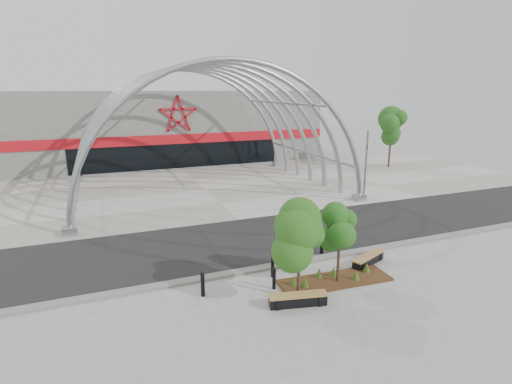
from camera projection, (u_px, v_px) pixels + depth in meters
The scene contains 18 objects.
ground at pixel (286, 262), 19.48m from camera, with size 140.00×140.00×0.00m, color gray.
road at pixel (259, 238), 22.63m from camera, with size 140.00×7.00×0.02m, color black.
forecourt at pixel (205, 190), 33.42m from camera, with size 60.00×17.00×0.04m, color gray.
kerb at pixel (288, 263), 19.24m from camera, with size 60.00×0.50×0.12m, color slate.
arena_building at pixel (167, 125), 48.58m from camera, with size 34.00×15.24×8.00m.
vault_canopy at pixel (205, 190), 33.42m from camera, with size 20.80×15.80×20.36m.
planting_bed at pixel (333, 279), 17.55m from camera, with size 5.12×1.84×0.53m.
signal_pole at pixel (366, 163), 30.30m from camera, with size 0.25×0.74×5.23m.
street_tree_0 at pixel (300, 226), 15.40m from camera, with size 1.88×1.88×4.29m.
street_tree_1 at pixel (340, 228), 16.84m from camera, with size 1.48×1.48×3.51m.
bench_0 at pixel (298, 300), 15.56m from camera, with size 2.38×0.99×0.49m.
bench_1 at pixel (368, 260), 19.22m from camera, with size 2.28×1.35×0.48m.
bollard_0 at pixel (203, 284), 16.21m from camera, with size 0.16×0.16×1.02m, color black.
bollard_1 at pixel (274, 279), 16.81m from camera, with size 0.15×0.15×0.94m, color black.
bollard_2 at pixel (273, 267), 17.89m from camera, with size 0.15×0.15×0.93m, color black.
bollard_3 at pixel (343, 240), 21.26m from camera, with size 0.14×0.14×0.85m, color black.
bollard_4 at pixel (322, 244), 20.38m from camera, with size 0.17×0.17×1.07m, color black.
bg_tree_1 at pixel (392, 128), 42.12m from camera, with size 2.70×2.70×5.91m.
Camera 1 is at (-8.02, -16.18, 8.21)m, focal length 28.00 mm.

